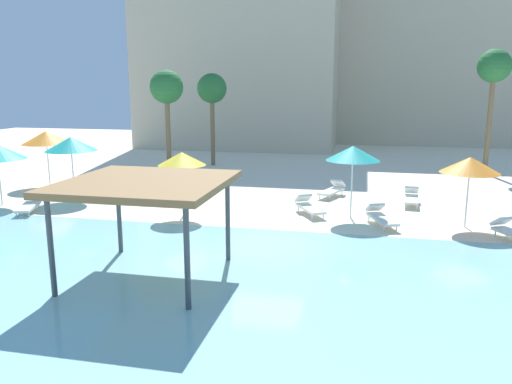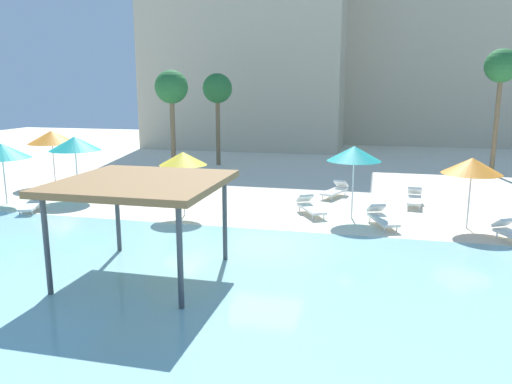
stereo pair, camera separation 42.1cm
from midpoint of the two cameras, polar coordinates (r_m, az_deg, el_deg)
ground_plane at (r=16.76m, az=0.33°, el=-5.85°), size 80.00×80.00×0.00m
lagoon_water at (r=12.01m, az=-5.00°, el=-13.23°), size 44.00×13.50×0.04m
shade_pavilion at (r=13.55m, az=-13.28°, el=0.62°), size 4.18×4.18×2.71m
beach_umbrella_yellow_1 at (r=20.07m, az=-9.02°, el=3.74°), size 1.90×1.90×2.58m
beach_umbrella_orange_2 at (r=28.37m, az=-23.12°, el=5.70°), size 2.45×2.45×2.85m
beach_umbrella_teal_3 at (r=24.44m, az=-20.74°, el=5.12°), size 2.32×2.32×2.87m
beach_umbrella_teal_5 at (r=19.81m, az=10.35°, el=4.34°), size 2.09×2.09×2.86m
beach_umbrella_orange_6 at (r=19.69m, az=22.57°, el=2.84°), size 2.11×2.11×2.61m
lounge_chair_0 at (r=23.07m, az=16.71°, el=-0.56°), size 0.74×1.93×0.74m
lounge_chair_1 at (r=20.56m, az=5.43°, el=-1.59°), size 1.45×1.95×0.74m
lounge_chair_2 at (r=22.85m, az=-24.87°, el=-1.29°), size 1.23×1.99×0.74m
lounge_chair_5 at (r=19.38m, az=13.37°, el=-2.71°), size 1.24×1.99×0.74m
lounge_chair_6 at (r=24.00m, az=8.21°, el=0.29°), size 1.23×1.99×0.74m
palm_tree_0 at (r=29.61m, az=-10.53°, el=11.39°), size 1.90×1.90×6.03m
palm_tree_2 at (r=33.05m, az=-5.40°, el=11.41°), size 1.90×1.90×5.94m
palm_tree_3 at (r=32.52m, az=25.07°, el=12.48°), size 1.90×1.90×7.21m
hotel_block_0 at (r=45.60m, az=-1.62°, el=15.66°), size 16.33×11.76×16.19m
hotel_block_1 at (r=51.45m, az=21.21°, el=15.09°), size 21.03×10.81×17.31m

